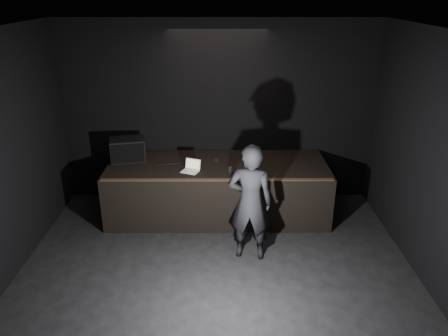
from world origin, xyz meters
The scene contains 11 objects.
ground centered at (0.00, 0.00, 0.00)m, with size 7.00×7.00×0.00m, color black.
room_walls centered at (0.00, 0.00, 2.02)m, with size 6.10×7.10×3.52m.
stage_riser centered at (0.00, 2.73, 0.50)m, with size 4.00×1.50×1.00m, color black.
riser_lip centered at (0.00, 2.02, 1.01)m, with size 3.92×0.10×0.01m, color brown.
stage_monitor centered at (-1.67, 2.94, 1.21)m, with size 0.70×0.58×0.42m.
cable centered at (-0.73, 2.76, 1.01)m, with size 0.02×0.02×0.81m, color black.
laptop centered at (-0.46, 2.42, 1.05)m, with size 0.36×0.34×0.20m.
beer_can centered at (0.22, 2.25, 1.07)m, with size 0.06×0.06×0.15m.
plastic_cup centered at (-0.02, 2.80, 1.05)m, with size 0.07×0.07×0.09m, color white.
wii_remote centered at (0.63, 2.11, 1.02)m, with size 0.04×0.17×0.03m, color silver.
person centered at (0.51, 1.29, 0.94)m, with size 0.69×0.45×1.89m, color black.
Camera 1 is at (0.09, -4.66, 3.98)m, focal length 35.00 mm.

